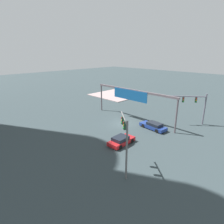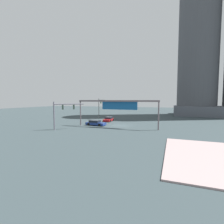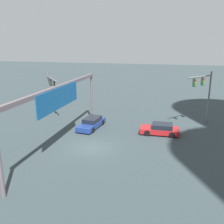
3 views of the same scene
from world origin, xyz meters
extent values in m
plane|color=#323E41|center=(0.00, 0.00, 0.00)|extent=(197.17, 197.17, 0.00)
cylinder|color=slate|center=(-10.93, 11.47, 3.23)|extent=(0.20, 0.20, 6.45)
cylinder|color=slate|center=(-9.28, 10.06, 5.98)|extent=(3.40, 2.94, 0.15)
cube|color=#254B33|center=(-9.72, 10.44, 5.38)|extent=(0.41, 0.41, 0.95)
cylinder|color=red|center=(-9.62, 10.56, 5.67)|extent=(0.19, 0.18, 0.20)
cylinder|color=orange|center=(-9.62, 10.56, 5.37)|extent=(0.19, 0.18, 0.20)
cylinder|color=green|center=(-9.62, 10.56, 5.07)|extent=(0.19, 0.18, 0.20)
cube|color=#254B33|center=(-8.57, 9.45, 5.38)|extent=(0.41, 0.41, 0.95)
cylinder|color=red|center=(-8.46, 9.58, 5.67)|extent=(0.19, 0.18, 0.20)
cylinder|color=orange|center=(-8.46, 9.58, 5.37)|extent=(0.19, 0.18, 0.20)
cylinder|color=green|center=(-8.46, 9.58, 5.07)|extent=(0.19, 0.18, 0.20)
cylinder|color=slate|center=(-10.69, -10.13, 2.85)|extent=(0.25, 0.25, 5.70)
cylinder|color=slate|center=(-8.38, -8.24, 5.17)|extent=(4.73, 3.93, 0.19)
cube|color=#2E3F35|center=(-9.37, -9.05, 4.55)|extent=(0.41, 0.40, 0.95)
cylinder|color=red|center=(-9.47, -8.93, 4.85)|extent=(0.19, 0.17, 0.20)
cylinder|color=orange|center=(-9.47, -8.93, 4.55)|extent=(0.19, 0.17, 0.20)
cylinder|color=green|center=(-9.47, -8.93, 4.25)|extent=(0.19, 0.17, 0.20)
cube|color=#2E3F35|center=(-7.67, -7.66, 4.55)|extent=(0.41, 0.40, 0.95)
cylinder|color=red|center=(-7.78, -7.53, 4.85)|extent=(0.19, 0.17, 0.20)
cylinder|color=orange|center=(-7.78, -7.53, 4.55)|extent=(0.19, 0.17, 0.20)
cylinder|color=green|center=(-7.78, -7.53, 4.25)|extent=(0.19, 0.17, 0.20)
cylinder|color=#66595F|center=(-8.92, -3.03, 2.81)|extent=(0.28, 0.28, 5.62)
cylinder|color=#66595F|center=(8.92, -3.03, 2.81)|extent=(0.28, 0.28, 5.62)
cube|color=#66595F|center=(0.00, -3.03, 5.80)|extent=(18.24, 0.35, 0.35)
cube|color=#14518C|center=(0.64, -2.82, 4.89)|extent=(7.93, 0.08, 1.92)
cube|color=#535861|center=(27.93, 34.64, 1.84)|extent=(32.05, 16.13, 3.68)
cylinder|color=#4B4D52|center=(19.97, 34.64, 32.72)|extent=(14.13, 14.13, 58.09)
cube|color=navy|center=(-5.45, -1.94, 0.44)|extent=(4.90, 2.23, 0.55)
cube|color=black|center=(-5.73, -1.91, 0.96)|extent=(2.61, 1.79, 0.50)
cylinder|color=black|center=(-3.91, -1.26, 0.32)|extent=(0.66, 0.28, 0.64)
cylinder|color=black|center=(-4.07, -2.91, 0.32)|extent=(0.66, 0.28, 0.64)
cylinder|color=black|center=(-6.84, -0.97, 0.32)|extent=(0.66, 0.28, 0.64)
cylinder|color=black|center=(-7.00, -2.62, 0.32)|extent=(0.66, 0.28, 0.64)
cube|color=#B21D21|center=(-5.36, 6.03, 0.44)|extent=(2.03, 4.27, 0.55)
cube|color=black|center=(-5.37, 6.28, 0.96)|extent=(1.73, 2.25, 0.50)
cylinder|color=black|center=(-4.44, 4.76, 0.32)|extent=(0.24, 0.65, 0.64)
cylinder|color=black|center=(-6.20, 4.70, 0.32)|extent=(0.24, 0.65, 0.64)
cylinder|color=black|center=(-4.53, 7.37, 0.32)|extent=(0.24, 0.65, 0.64)
cylinder|color=black|center=(-6.29, 7.30, 0.32)|extent=(0.24, 0.65, 0.64)
camera|label=1|loc=(-21.71, 24.36, 12.73)|focal=30.26mm
camera|label=2|loc=(11.53, -36.54, 6.05)|focal=26.24mm
camera|label=3|loc=(20.69, 7.27, 9.72)|focal=39.47mm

